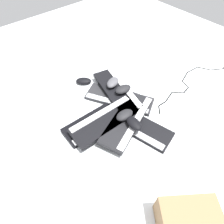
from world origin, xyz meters
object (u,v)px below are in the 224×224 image
keyboard_2 (99,120)px  keyboard_5 (127,120)px  keyboard_1 (119,99)px  keyboard_4 (117,90)px  mouse_2 (123,89)px  mouse_3 (125,115)px  mouse_1 (113,82)px  keyboard_3 (106,120)px  mouse_0 (84,81)px  keyboard_0 (135,125)px  mouse_4 (134,123)px

keyboard_2 → keyboard_5: keyboard_5 is taller
keyboard_1 → keyboard_4: bearing=154.7°
mouse_2 → mouse_3: 0.22m
keyboard_5 → mouse_1: size_ratio=4.22×
keyboard_2 → mouse_1: bearing=121.4°
keyboard_1 → keyboard_5: keyboard_5 is taller
keyboard_3 → keyboard_5: size_ratio=0.96×
mouse_1 → keyboard_5: bearing=43.0°
keyboard_4 → mouse_2: mouse_2 is taller
keyboard_2 → mouse_0: 0.37m
keyboard_1 → mouse_0: (-0.29, -0.08, 0.01)m
keyboard_4 → mouse_0: 0.27m
keyboard_0 → keyboard_5: bearing=-150.0°
keyboard_1 → keyboard_0: bearing=-18.2°
keyboard_0 → keyboard_3: size_ratio=1.04×
keyboard_4 → mouse_3: bearing=-31.7°
mouse_4 → keyboard_4: bearing=162.2°
keyboard_0 → mouse_4: size_ratio=4.21×
mouse_1 → keyboard_1: bearing=51.6°
keyboard_0 → mouse_4: (0.02, -0.04, 0.07)m
keyboard_2 → keyboard_5: 0.17m
keyboard_3 → mouse_4: bearing=31.2°
mouse_0 → mouse_2: size_ratio=1.00×
keyboard_0 → keyboard_5: 0.06m
keyboard_1 → mouse_4: bearing=-24.2°
mouse_1 → keyboard_4: bearing=61.5°
keyboard_3 → keyboard_5: same height
mouse_4 → keyboard_5: bearing=176.8°
mouse_2 → mouse_3: (0.16, -0.14, 0.00)m
mouse_0 → mouse_1: size_ratio=1.00×
mouse_2 → keyboard_3: bearing=32.0°
keyboard_5 → mouse_2: (-0.18, 0.13, 0.04)m
keyboard_3 → mouse_2: bearing=114.2°
mouse_4 → mouse_2: bearing=156.2°
keyboard_0 → mouse_3: 0.10m
keyboard_1 → mouse_1: bearing=164.1°
mouse_0 → mouse_4: 0.54m
keyboard_2 → keyboard_3: bearing=20.7°
keyboard_0 → keyboard_1: 0.23m
mouse_1 → mouse_4: bearing=45.5°
keyboard_0 → keyboard_4: 0.29m
keyboard_0 → mouse_0: size_ratio=4.21×
keyboard_3 → mouse_4: (0.14, 0.08, 0.04)m
keyboard_5 → mouse_4: size_ratio=4.22×
mouse_0 → mouse_1: (0.20, 0.10, 0.06)m
keyboard_5 → mouse_1: 0.30m
keyboard_2 → mouse_4: bearing=28.6°
keyboard_4 → mouse_0: bearing=-158.4°
keyboard_1 → keyboard_2: size_ratio=1.03×
keyboard_1 → mouse_2: size_ratio=4.16×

